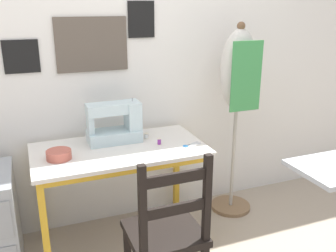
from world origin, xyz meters
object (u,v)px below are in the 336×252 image
Objects in this scene: thread_spool_mid_table at (159,141)px; dress_form at (238,83)px; sewing_machine at (117,123)px; thread_spool_near_machine at (146,136)px; scissors at (189,145)px; fabric_bowl at (59,154)px; wooden_chair at (166,234)px.

dress_form reaches higher than thread_spool_mid_table.
thread_spool_near_machine is at bearing -6.05° from sewing_machine.
sewing_machine is 2.70× the size of scissors.
scissors is (0.83, -0.08, -0.03)m from fabric_bowl.
thread_spool_near_machine is at bearing 79.58° from wooden_chair.
fabric_bowl is 1.38m from dress_form.
thread_spool_near_machine is (0.20, -0.02, -0.11)m from sewing_machine.
sewing_machine is at bearing 22.97° from fabric_bowl.
wooden_chair is at bearing -139.20° from dress_form.
thread_spool_mid_table is (0.04, -0.15, 0.00)m from thread_spool_near_machine.
dress_form is (0.50, 0.24, 0.34)m from scissors.
sewing_machine is at bearing 145.25° from thread_spool_mid_table.
wooden_chair is (0.07, -0.76, -0.41)m from sewing_machine.
scissors is at bearing -5.81° from fabric_bowl.
sewing_machine is at bearing 179.07° from dress_form.
wooden_chair is (-0.14, -0.74, -0.30)m from thread_spool_near_machine.
thread_spool_mid_table is 0.05× the size of wooden_chair.
thread_spool_mid_table reaches higher than thread_spool_near_machine.
fabric_bowl is 3.46× the size of thread_spool_mid_table.
dress_form is at bearing 0.49° from thread_spool_near_machine.
scissors is 0.68m from wooden_chair.
thread_spool_mid_table is (-0.18, 0.09, 0.02)m from scissors.
fabric_bowl reaches higher than thread_spool_near_machine.
fabric_bowl reaches higher than thread_spool_mid_table.
sewing_machine is 0.23m from thread_spool_near_machine.
scissors is 0.15× the size of wooden_chair.
dress_form is (1.33, 0.16, 0.31)m from fabric_bowl.
scissors is (0.42, -0.26, -0.13)m from sewing_machine.
sewing_machine reaches higher than scissors.
fabric_bowl is at bearing -166.02° from thread_spool_near_machine.
sewing_machine reaches higher than thread_spool_mid_table.
thread_spool_near_machine reaches higher than scissors.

